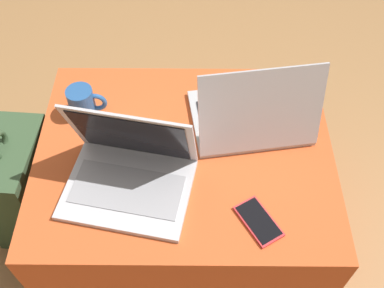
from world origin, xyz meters
The scene contains 7 objects.
ground_plane centered at (0.00, 0.00, 0.00)m, with size 14.00×14.00×0.00m, color #9E7042.
ottoman centered at (0.00, 0.00, 0.21)m, with size 0.87×0.70×0.42m.
laptop_near centered at (-0.14, -0.11, 0.47)m, with size 0.38×0.32×0.26m.
laptop_far centered at (0.20, 0.09, 0.47)m, with size 0.38×0.31×0.27m.
cell_phone centered at (0.20, -0.23, 0.42)m, with size 0.13×0.15×0.01m.
backpack centered at (-0.56, 0.02, 0.19)m, with size 0.24×0.31×0.46m.
coffee_mug centered at (-0.31, 0.15, 0.46)m, with size 0.12×0.08×0.10m.
Camera 1 is at (0.03, -0.78, 1.47)m, focal length 42.00 mm.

